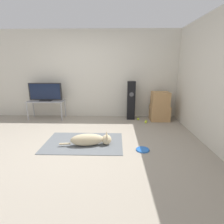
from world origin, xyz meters
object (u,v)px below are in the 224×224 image
tennis_ball_near_speaker (146,122)px  tv (45,92)px  floor_speaker (131,100)px  cardboard_box_lower (159,113)px  frisbee (143,150)px  tennis_ball_loose_on_carpet (146,121)px  tv_stand (46,103)px  tennis_ball_by_boxes (138,119)px  cardboard_box_upper (160,99)px  dog (91,140)px

tennis_ball_near_speaker → tv: bearing=172.3°
floor_speaker → tennis_ball_near_speaker: floor_speaker is taller
tennis_ball_near_speaker → cardboard_box_lower: bearing=34.9°
frisbee → tennis_ball_loose_on_carpet: 1.72m
frisbee → tv_stand: bearing=142.3°
frisbee → tv: size_ratio=0.26×
tv → tennis_ball_by_boxes: size_ratio=14.53×
frisbee → floor_speaker: size_ratio=0.23×
tennis_ball_near_speaker → tennis_ball_loose_on_carpet: (0.03, 0.09, 0.00)m
floor_speaker → cardboard_box_lower: bearing=-8.9°
cardboard_box_upper → tennis_ball_by_boxes: bearing=-179.6°
cardboard_box_upper → tv: bearing=178.2°
dog → cardboard_box_upper: 2.50m
dog → frisbee: dog is taller
tv_stand → tennis_ball_near_speaker: (2.89, -0.39, -0.44)m
frisbee → tv: tv is taller
cardboard_box_lower → tv: tv is taller
tv → tennis_ball_loose_on_carpet: bearing=-5.9°
dog → tennis_ball_loose_on_carpet: 2.02m
floor_speaker → tennis_ball_loose_on_carpet: (0.41, -0.35, -0.52)m
tennis_ball_near_speaker → dog: bearing=-132.5°
frisbee → tv_stand: 3.29m
tv → tennis_ball_near_speaker: tv is taller
cardboard_box_upper → tv_stand: size_ratio=0.46×
frisbee → tv: 3.35m
floor_speaker → tennis_ball_loose_on_carpet: size_ratio=16.86×
dog → tv: (-1.58, 1.82, 0.67)m
tennis_ball_near_speaker → floor_speaker: bearing=131.3°
cardboard_box_upper → tv: (-3.32, 0.10, 0.17)m
tennis_ball_near_speaker → tennis_ball_loose_on_carpet: bearing=73.7°
frisbee → cardboard_box_upper: bearing=68.6°
cardboard_box_lower → tennis_ball_loose_on_carpet: 0.50m
tennis_ball_by_boxes → tennis_ball_loose_on_carpet: 0.28m
tv → tennis_ball_near_speaker: bearing=-7.7°
frisbee → cardboard_box_lower: size_ratio=0.47×
floor_speaker → tennis_ball_by_boxes: bearing=-35.5°
frisbee → cardboard_box_upper: size_ratio=0.52×
cardboard_box_upper → tennis_ball_by_boxes: size_ratio=7.34×
cardboard_box_upper → tv_stand: 3.32m
dog → tennis_ball_loose_on_carpet: size_ratio=15.44×
cardboard_box_upper → tennis_ball_by_boxes: 0.85m
frisbee → dog: bearing=170.3°
dog → tennis_ball_near_speaker: (1.31, 1.43, -0.10)m
cardboard_box_upper → tennis_ball_near_speaker: bearing=-146.1°
tv → tennis_ball_near_speaker: 3.01m
cardboard_box_lower → tv: (-3.33, 0.08, 0.58)m
cardboard_box_upper → tv: size_ratio=0.51×
dog → tennis_ball_loose_on_carpet: (1.34, 1.52, -0.10)m
cardboard_box_upper → tv_stand: cardboard_box_upper is taller
dog → cardboard_box_upper: size_ratio=2.10×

